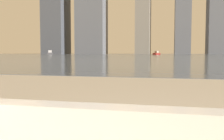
% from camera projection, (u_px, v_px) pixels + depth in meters
% --- Properties ---
extents(harbor_water, '(180.00, 110.00, 0.01)m').
position_uv_depth(harbor_water, '(165.00, 55.00, 60.45)').
color(harbor_water, slate).
rests_on(harbor_water, ground_plane).
extents(harbor_boat_0, '(2.57, 4.09, 1.45)m').
position_uv_depth(harbor_boat_0, '(50.00, 53.00, 82.63)').
color(harbor_boat_0, '#4C4C51').
rests_on(harbor_boat_0, harbor_water).
extents(harbor_boat_1, '(2.34, 3.38, 1.20)m').
position_uv_depth(harbor_boat_1, '(157.00, 53.00, 79.05)').
color(harbor_boat_1, maroon).
rests_on(harbor_boat_1, harbor_water).
extents(skyline_tower_4, '(11.93, 10.19, 40.55)m').
position_uv_depth(skyline_tower_4, '(222.00, 8.00, 108.48)').
color(skyline_tower_4, slate).
rests_on(skyline_tower_4, ground_plane).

